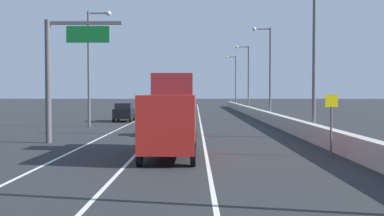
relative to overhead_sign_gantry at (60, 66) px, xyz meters
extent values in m
plane|color=#26282B|center=(7.26, 38.05, -4.73)|extent=(320.00, 320.00, 0.00)
cube|color=silver|center=(1.76, 29.05, -4.73)|extent=(0.16, 130.00, 0.00)
cube|color=silver|center=(5.26, 29.05, -4.73)|extent=(0.16, 130.00, 0.00)
cube|color=silver|center=(8.76, 29.05, -4.73)|extent=(0.16, 130.00, 0.00)
cube|color=#B2ADA3|center=(15.62, 14.05, -4.18)|extent=(0.60, 120.00, 1.10)
cylinder|color=#47474C|center=(-0.74, 0.02, -0.98)|extent=(0.36, 0.36, 7.50)
cube|color=#47474C|center=(1.51, 0.02, 2.57)|extent=(4.50, 0.20, 0.20)
cube|color=#0C5923|center=(1.73, -0.10, 1.87)|extent=(2.60, 0.10, 1.00)
cylinder|color=#4C4C51|center=(14.72, -6.09, -3.53)|extent=(0.10, 0.10, 2.40)
cube|color=yellow|center=(14.72, -6.13, -2.03)|extent=(0.60, 0.04, 0.60)
cylinder|color=#4C4C51|center=(16.23, 3.26, 0.40)|extent=(0.24, 0.24, 10.26)
cylinder|color=#4C4C51|center=(16.58, 23.99, 0.40)|extent=(0.24, 0.24, 10.26)
cube|color=#4C4C51|center=(15.68, 23.99, 5.38)|extent=(1.80, 0.12, 0.12)
sphere|color=beige|center=(14.78, 23.99, 5.38)|extent=(0.44, 0.44, 0.44)
cylinder|color=#4C4C51|center=(16.51, 44.73, 0.40)|extent=(0.24, 0.24, 10.26)
cube|color=#4C4C51|center=(15.61, 44.73, 5.38)|extent=(1.80, 0.12, 0.12)
sphere|color=beige|center=(14.71, 44.73, 5.38)|extent=(0.44, 0.44, 0.44)
cylinder|color=#4C4C51|center=(16.31, 65.47, 0.40)|extent=(0.24, 0.24, 10.26)
cube|color=#4C4C51|center=(15.41, 65.47, 5.38)|extent=(1.80, 0.12, 0.12)
sphere|color=beige|center=(14.51, 65.47, 5.38)|extent=(0.44, 0.44, 0.44)
cylinder|color=#4C4C51|center=(-1.26, 13.40, 0.40)|extent=(0.24, 0.24, 10.26)
cube|color=#4C4C51|center=(-0.36, 13.40, 5.38)|extent=(1.80, 0.12, 0.12)
sphere|color=beige|center=(0.54, 13.40, 5.38)|extent=(0.44, 0.44, 0.44)
cube|color=black|center=(0.67, 21.31, -3.87)|extent=(1.91, 4.13, 1.03)
cube|color=black|center=(0.68, 20.90, -3.06)|extent=(1.66, 1.87, 0.60)
cylinder|color=black|center=(-0.20, 22.90, -4.39)|extent=(0.23, 0.68, 0.68)
cylinder|color=black|center=(1.50, 22.92, -4.39)|extent=(0.23, 0.68, 0.68)
cylinder|color=black|center=(-0.15, 19.69, -4.39)|extent=(0.23, 0.68, 0.68)
cylinder|color=black|center=(1.54, 19.72, -4.39)|extent=(0.23, 0.68, 0.68)
cube|color=#1E389E|center=(6.98, 54.93, -3.88)|extent=(1.83, 4.72, 1.02)
cube|color=navy|center=(6.98, 54.47, -3.07)|extent=(1.58, 2.14, 0.60)
cylinder|color=black|center=(6.15, 56.81, -4.39)|extent=(0.23, 0.68, 0.68)
cylinder|color=black|center=(7.74, 56.84, -4.39)|extent=(0.23, 0.68, 0.68)
cylinder|color=black|center=(6.21, 53.03, -4.39)|extent=(0.23, 0.68, 0.68)
cylinder|color=black|center=(7.80, 53.05, -4.39)|extent=(0.23, 0.68, 0.68)
cube|color=red|center=(6.87, 5.49, -3.87)|extent=(1.88, 4.18, 1.03)
cube|color=maroon|center=(6.88, 5.07, -3.06)|extent=(1.60, 1.90, 0.60)
cylinder|color=black|center=(6.03, 7.08, -4.39)|extent=(0.24, 0.69, 0.68)
cylinder|color=black|center=(7.63, 7.12, -4.39)|extent=(0.24, 0.69, 0.68)
cylinder|color=black|center=(6.12, 3.85, -4.39)|extent=(0.24, 0.69, 0.68)
cylinder|color=black|center=(7.72, 3.89, -4.39)|extent=(0.24, 0.69, 0.68)
cube|color=slate|center=(0.98, 64.38, -3.92)|extent=(1.74, 4.45, 0.93)
cube|color=#4D505A|center=(0.98, 63.94, -3.16)|extent=(1.52, 2.00, 0.60)
cylinder|color=black|center=(0.19, 66.14, -4.39)|extent=(0.22, 0.68, 0.68)
cylinder|color=black|center=(1.75, 66.15, -4.39)|extent=(0.22, 0.68, 0.68)
cylinder|color=black|center=(0.21, 62.61, -4.39)|extent=(0.22, 0.68, 0.68)
cylinder|color=black|center=(1.77, 62.62, -4.39)|extent=(0.22, 0.68, 0.68)
cube|color=gold|center=(6.74, 33.23, -3.88)|extent=(1.87, 4.19, 1.02)
cube|color=olive|center=(6.74, 32.81, -3.07)|extent=(1.62, 1.90, 0.60)
cylinder|color=black|center=(5.95, 34.87, -4.39)|extent=(0.23, 0.68, 0.68)
cylinder|color=black|center=(7.59, 34.84, -4.39)|extent=(0.23, 0.68, 0.68)
cylinder|color=black|center=(5.90, 31.62, -4.39)|extent=(0.23, 0.68, 0.68)
cylinder|color=black|center=(7.53, 31.59, -4.39)|extent=(0.23, 0.68, 0.68)
cube|color=#A51E19|center=(7.01, -5.72, -2.99)|extent=(2.45, 8.00, 2.48)
cube|color=maroon|center=(7.03, -3.97, -1.20)|extent=(2.12, 1.77, 1.10)
cylinder|color=black|center=(5.91, -2.42, -4.23)|extent=(0.23, 1.00, 1.00)
cylinder|color=black|center=(8.15, -2.44, -4.23)|extent=(0.23, 1.00, 1.00)
cylinder|color=black|center=(5.87, -9.01, -4.23)|extent=(0.23, 1.00, 1.00)
cylinder|color=black|center=(8.11, -9.02, -4.23)|extent=(0.23, 1.00, 1.00)
camera|label=1|loc=(8.20, -28.71, -1.62)|focal=44.26mm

